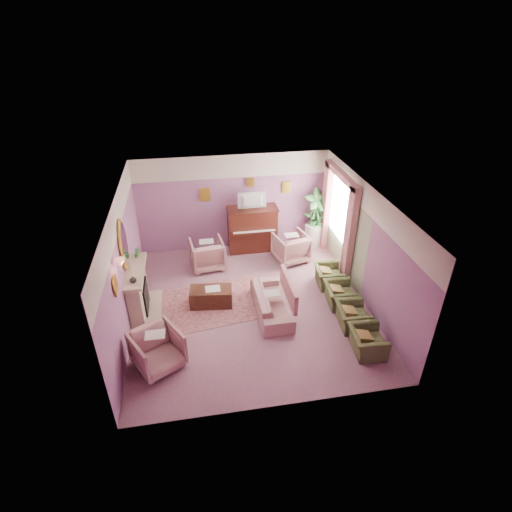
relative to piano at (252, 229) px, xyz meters
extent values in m
cube|color=#8D5C6C|center=(-0.50, -2.68, -0.65)|extent=(5.50, 6.00, 0.01)
cube|color=white|center=(-0.50, -2.68, 2.15)|extent=(5.50, 6.00, 0.01)
cube|color=#7B5183|center=(-0.50, 0.32, 0.75)|extent=(5.50, 0.02, 2.80)
cube|color=#7B5183|center=(-0.50, -5.68, 0.75)|extent=(5.50, 0.02, 2.80)
cube|color=#7B5183|center=(-3.25, -2.68, 0.75)|extent=(0.02, 6.00, 2.80)
cube|color=#7B5183|center=(2.25, -2.68, 0.75)|extent=(0.02, 6.00, 2.80)
cube|color=beige|center=(-0.50, 0.31, 1.82)|extent=(5.50, 0.01, 0.65)
cube|color=#939E79|center=(2.23, -1.38, 0.42)|extent=(0.01, 3.00, 2.15)
cube|color=tan|center=(-3.09, -2.48, -0.10)|extent=(0.30, 1.40, 1.10)
cube|color=black|center=(-2.99, -2.48, -0.25)|extent=(0.18, 0.72, 0.68)
cube|color=#FF3A0C|center=(-2.95, -2.48, -0.43)|extent=(0.06, 0.54, 0.10)
cube|color=tan|center=(-3.06, -2.48, 0.47)|extent=(0.40, 1.55, 0.07)
cube|color=tan|center=(-2.89, -2.48, -0.64)|extent=(0.55, 1.50, 0.02)
ellipsoid|color=gold|center=(-3.20, -2.48, 1.15)|extent=(0.04, 0.72, 1.20)
ellipsoid|color=white|center=(-3.17, -2.48, 1.15)|extent=(0.01, 0.60, 1.06)
cone|color=#FF9270|center=(-3.12, -3.53, 1.33)|extent=(0.20, 0.20, 0.16)
cube|color=#3B150E|center=(0.00, 0.00, 0.00)|extent=(1.40, 0.60, 1.30)
cube|color=#3B150E|center=(0.00, -0.35, 0.07)|extent=(1.30, 0.12, 0.06)
cube|color=silver|center=(0.00, -0.35, 0.11)|extent=(1.20, 0.08, 0.02)
cube|color=#3B150E|center=(0.00, 0.00, 0.66)|extent=(1.45, 0.65, 0.04)
imported|color=black|center=(0.00, -0.05, 0.95)|extent=(0.80, 0.12, 0.48)
cube|color=gold|center=(-1.30, 0.28, 1.07)|extent=(0.30, 0.03, 0.38)
cube|color=gold|center=(1.05, 0.28, 1.13)|extent=(0.26, 0.03, 0.34)
cube|color=gold|center=(0.00, 0.28, 1.35)|extent=(0.22, 0.03, 0.26)
cube|color=gold|center=(-3.21, -3.88, 1.07)|extent=(0.03, 0.28, 0.36)
cube|color=white|center=(2.20, -1.13, 1.05)|extent=(0.03, 1.40, 1.80)
cube|color=#A96066|center=(2.12, -2.05, 0.65)|extent=(0.16, 0.34, 2.60)
cube|color=#A96066|center=(2.12, -0.21, 0.65)|extent=(0.16, 0.34, 2.60)
cube|color=#A96066|center=(2.12, -1.13, 1.91)|extent=(0.16, 2.20, 0.16)
imported|color=#3A803E|center=(-3.05, -1.93, 0.64)|extent=(0.16, 0.16, 0.28)
imported|color=beige|center=(-3.05, -2.98, 0.58)|extent=(0.16, 0.16, 0.16)
cube|color=#965358|center=(-1.32, -2.48, -0.64)|extent=(2.73, 2.13, 0.01)
cube|color=#3D1F13|center=(-1.42, -2.52, -0.43)|extent=(1.05, 0.61, 0.45)
cube|color=silver|center=(-1.37, -2.52, -0.20)|extent=(0.35, 0.28, 0.01)
imported|color=tan|center=(-0.05, -3.02, -0.28)|extent=(0.61, 1.82, 0.74)
cube|color=#A96066|center=(0.35, -3.02, -0.05)|extent=(0.09, 1.38, 0.51)
imported|color=tan|center=(-1.38, -0.79, -0.20)|extent=(0.87, 0.87, 0.90)
imported|color=tan|center=(0.97, -0.81, -0.20)|extent=(0.87, 0.87, 0.90)
imported|color=tan|center=(-2.59, -4.32, -0.20)|extent=(0.87, 0.87, 0.90)
imported|color=#464F28|center=(1.63, -4.65, -0.31)|extent=(0.56, 0.79, 0.69)
imported|color=#464F28|center=(1.63, -3.83, -0.31)|extent=(0.56, 0.79, 0.69)
imported|color=#464F28|center=(1.63, -3.01, -0.31)|extent=(0.56, 0.79, 0.69)
imported|color=#464F28|center=(1.63, -2.19, -0.31)|extent=(0.56, 0.79, 0.69)
cylinder|color=beige|center=(1.85, -0.07, -0.30)|extent=(0.52, 0.52, 0.70)
imported|color=#3A803E|center=(1.85, -0.07, 0.22)|extent=(0.30, 0.30, 0.34)
imported|color=#3A803E|center=(1.97, -0.17, 0.19)|extent=(0.16, 0.16, 0.28)
cylinder|color=#8E5B44|center=(1.89, -0.09, -0.48)|extent=(0.34, 0.34, 0.34)
imported|color=#3A803E|center=(1.89, -0.09, 0.41)|extent=(0.76, 0.76, 1.44)
camera|label=1|loc=(-1.68, -10.31, 5.32)|focal=28.00mm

